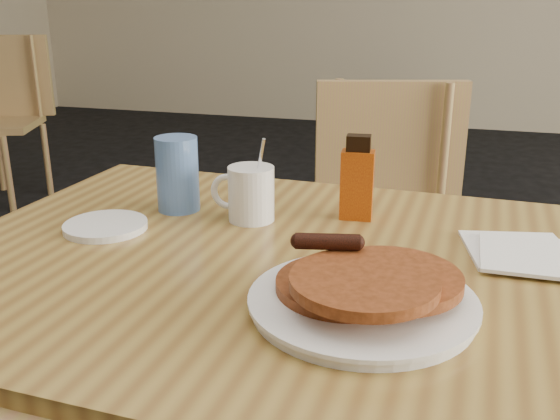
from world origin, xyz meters
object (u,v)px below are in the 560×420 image
Objects in this scene: main_table at (327,287)px; pancake_plate at (364,293)px; chair_wall_extra at (6,103)px; coffee_mug at (250,193)px; blue_tumbler at (177,174)px; syrup_bottle at (357,181)px; chair_main_far at (382,221)px.

main_table is 4.46× the size of pancake_plate.
chair_wall_extra is at bearing 136.84° from pancake_plate.
pancake_plate is at bearing -60.43° from main_table.
coffee_mug is at bearing -62.14° from chair_wall_extra.
blue_tumbler is (-0.15, 0.02, 0.02)m from coffee_mug.
syrup_bottle is 1.10× the size of blue_tumbler.
pancake_plate is 0.39m from coffee_mug.
chair_wall_extra is at bearing 136.05° from syrup_bottle.
coffee_mug is 1.11× the size of blue_tumbler.
chair_main_far is 3.07× the size of pancake_plate.
coffee_mug is 0.20m from syrup_bottle.
coffee_mug is (2.16, -1.98, 0.25)m from chair_wall_extra.
coffee_mug is (-0.17, -0.61, 0.25)m from chair_main_far.
pancake_plate is (0.08, -0.13, 0.06)m from main_table.
chair_main_far is 0.73m from blue_tumbler.
coffee_mug reaches higher than syrup_bottle.
chair_main_far is 0.99× the size of chair_wall_extra.
syrup_bottle is (-0.07, 0.35, 0.05)m from pancake_plate.
main_table is 9.46× the size of blue_tumbler.
pancake_plate is (0.08, -0.90, 0.22)m from chair_main_far.
coffee_mug is at bearing -6.52° from blue_tumbler.
syrup_bottle is (0.01, -0.55, 0.27)m from chair_main_far.
main_table is 0.39m from blue_tumbler.
chair_wall_extra is 2.82m from blue_tumbler.
pancake_plate is at bearing -100.81° from chair_main_far.
chair_main_far is 5.90× the size of syrup_bottle.
syrup_bottle is (0.19, 0.06, 0.02)m from coffee_mug.
main_table is at bearing -62.03° from chair_wall_extra.
chair_wall_extra is at bearing 133.65° from chair_main_far.
coffee_mug is 0.15m from blue_tumbler.
blue_tumbler reaches higher than main_table.
chair_wall_extra reaches higher than chair_main_far.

